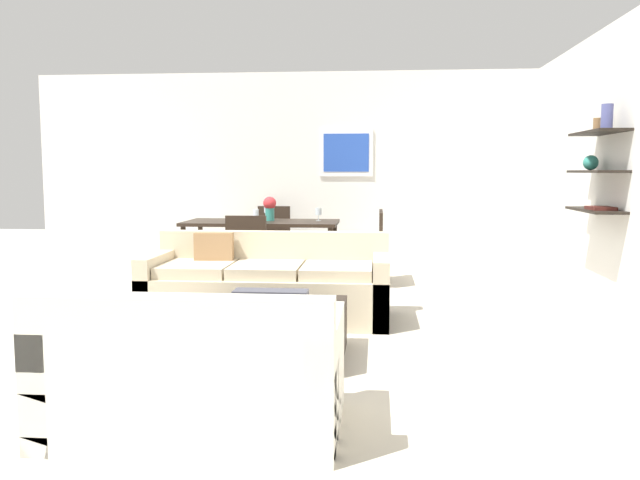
% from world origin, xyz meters
% --- Properties ---
extents(ground_plane, '(18.00, 18.00, 0.00)m').
position_xyz_m(ground_plane, '(0.00, 0.00, 0.00)').
color(ground_plane, beige).
extents(back_wall_unit, '(8.40, 0.09, 2.70)m').
position_xyz_m(back_wall_unit, '(0.30, 3.53, 1.35)').
color(back_wall_unit, silver).
rests_on(back_wall_unit, ground).
extents(right_wall_shelf_unit, '(0.34, 8.20, 2.70)m').
position_xyz_m(right_wall_shelf_unit, '(3.03, 0.60, 1.35)').
color(right_wall_shelf_unit, silver).
rests_on(right_wall_shelf_unit, ground).
extents(sofa_beige, '(2.19, 0.90, 0.78)m').
position_xyz_m(sofa_beige, '(-0.11, 0.34, 0.29)').
color(sofa_beige, beige).
rests_on(sofa_beige, ground).
extents(loveseat_white, '(1.49, 0.90, 0.78)m').
position_xyz_m(loveseat_white, '(-0.04, -2.24, 0.29)').
color(loveseat_white, silver).
rests_on(loveseat_white, ground).
extents(coffee_table, '(1.16, 0.92, 0.38)m').
position_xyz_m(coffee_table, '(0.08, -0.88, 0.19)').
color(coffee_table, black).
rests_on(coffee_table, ground).
extents(decorative_bowl, '(0.36, 0.36, 0.07)m').
position_xyz_m(decorative_bowl, '(-0.02, -0.83, 0.42)').
color(decorative_bowl, '#99844C').
rests_on(decorative_bowl, coffee_table).
extents(apple_on_coffee_table, '(0.07, 0.07, 0.07)m').
position_xyz_m(apple_on_coffee_table, '(-0.23, -0.87, 0.42)').
color(apple_on_coffee_table, red).
rests_on(apple_on_coffee_table, coffee_table).
extents(dining_table, '(1.85, 0.86, 0.75)m').
position_xyz_m(dining_table, '(-0.52, 2.31, 0.68)').
color(dining_table, black).
rests_on(dining_table, ground).
extents(dining_chair_right_near, '(0.44, 0.44, 0.88)m').
position_xyz_m(dining_chair_right_near, '(0.82, 2.12, 0.50)').
color(dining_chair_right_near, black).
rests_on(dining_chair_right_near, ground).
extents(dining_chair_head, '(0.44, 0.44, 0.88)m').
position_xyz_m(dining_chair_head, '(-0.52, 3.15, 0.50)').
color(dining_chair_head, black).
rests_on(dining_chair_head, ground).
extents(dining_chair_right_far, '(0.44, 0.44, 0.88)m').
position_xyz_m(dining_chair_right_far, '(0.82, 2.51, 0.50)').
color(dining_chair_right_far, black).
rests_on(dining_chair_right_far, ground).
extents(dining_chair_foot, '(0.44, 0.44, 0.88)m').
position_xyz_m(dining_chair_foot, '(-0.52, 1.48, 0.50)').
color(dining_chair_foot, black).
rests_on(dining_chair_foot, ground).
extents(wine_glass_head, '(0.07, 0.07, 0.16)m').
position_xyz_m(wine_glass_head, '(-0.52, 2.68, 0.86)').
color(wine_glass_head, silver).
rests_on(wine_glass_head, dining_table).
extents(wine_glass_right_far, '(0.08, 0.08, 0.16)m').
position_xyz_m(wine_glass_right_far, '(0.17, 2.42, 0.86)').
color(wine_glass_right_far, silver).
rests_on(wine_glass_right_far, dining_table).
extents(wine_glass_foot, '(0.07, 0.07, 0.17)m').
position_xyz_m(wine_glass_foot, '(-0.52, 1.94, 0.87)').
color(wine_glass_foot, silver).
rests_on(wine_glass_foot, dining_table).
extents(centerpiece_vase, '(0.16, 0.16, 0.29)m').
position_xyz_m(centerpiece_vase, '(-0.42, 2.36, 0.92)').
color(centerpiece_vase, teal).
rests_on(centerpiece_vase, dining_table).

